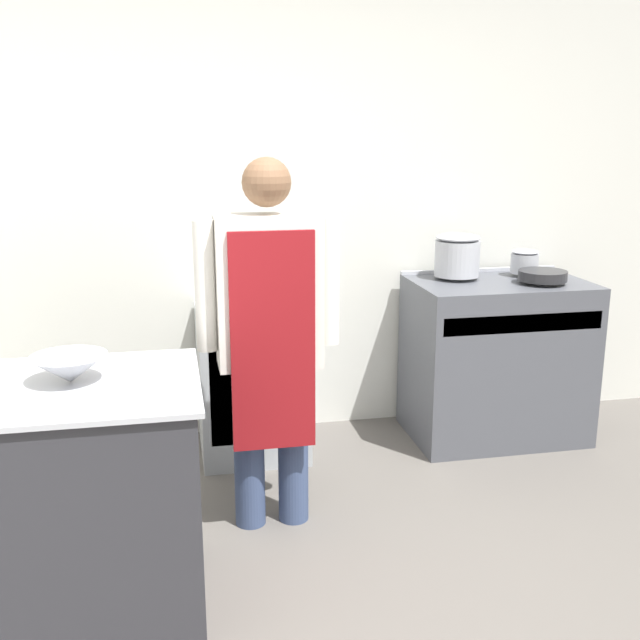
{
  "coord_description": "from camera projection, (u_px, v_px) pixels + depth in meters",
  "views": [
    {
      "loc": [
        -0.63,
        -2.11,
        1.78
      ],
      "look_at": [
        0.05,
        1.2,
        0.92
      ],
      "focal_mm": 42.0,
      "sensor_mm": 36.0,
      "label": 1
    }
  ],
  "objects": [
    {
      "name": "wall_back",
      "position": [
        277.0,
        207.0,
        4.34
      ],
      "size": [
        8.0,
        0.05,
        2.7
      ],
      "color": "silver",
      "rests_on": "ground_plane"
    },
    {
      "name": "prep_counter",
      "position": [
        42.0,
        501.0,
        2.77
      ],
      "size": [
        1.19,
        0.76,
        0.9
      ],
      "color": "#2D2D33",
      "rests_on": "ground_plane"
    },
    {
      "name": "stove",
      "position": [
        496.0,
        359.0,
        4.41
      ],
      "size": [
        1.0,
        0.65,
        0.96
      ],
      "color": "#4C4F56",
      "rests_on": "ground_plane"
    },
    {
      "name": "fridge_unit",
      "position": [
        252.0,
        381.0,
        4.2
      ],
      "size": [
        0.58,
        0.59,
        0.82
      ],
      "color": "#A8ADB2",
      "rests_on": "ground_plane"
    },
    {
      "name": "person_cook",
      "position": [
        269.0,
        326.0,
        3.28
      ],
      "size": [
        0.63,
        0.24,
        1.68
      ],
      "color": "#38476B",
      "rests_on": "ground_plane"
    },
    {
      "name": "mixing_bowl",
      "position": [
        69.0,
        369.0,
        2.7
      ],
      "size": [
        0.28,
        0.28,
        0.1
      ],
      "color": "#B2B5BC",
      "rests_on": "prep_counter"
    },
    {
      "name": "stock_pot",
      "position": [
        457.0,
        255.0,
        4.32
      ],
      "size": [
        0.26,
        0.26,
        0.25
      ],
      "color": "#B2B5BC",
      "rests_on": "stove"
    },
    {
      "name": "saute_pan",
      "position": [
        543.0,
        275.0,
        4.21
      ],
      "size": [
        0.27,
        0.27,
        0.06
      ],
      "color": "#262628",
      "rests_on": "stove"
    },
    {
      "name": "sauce_pot",
      "position": [
        525.0,
        261.0,
        4.42
      ],
      "size": [
        0.16,
        0.16,
        0.14
      ],
      "color": "#B2B5BC",
      "rests_on": "stove"
    }
  ]
}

